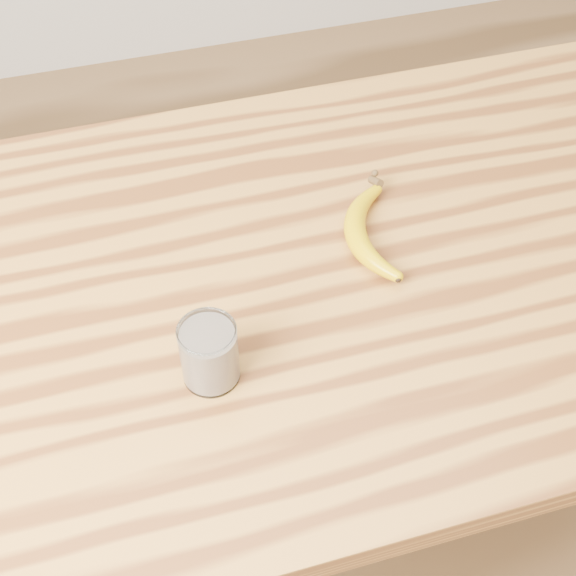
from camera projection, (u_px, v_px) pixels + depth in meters
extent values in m
plane|color=brown|center=(336.00, 533.00, 1.79)|extent=(4.00, 4.00, 0.00)
cube|color=#A8702D|center=(364.00, 265.00, 1.12)|extent=(1.20, 0.80, 0.04)
cylinder|color=brown|center=(31.00, 354.00, 1.58)|extent=(0.06, 0.06, 0.86)
cylinder|color=brown|center=(527.00, 245.00, 1.78)|extent=(0.06, 0.06, 0.86)
cylinder|color=white|center=(209.00, 353.00, 0.94)|extent=(0.07, 0.07, 0.09)
torus|color=white|center=(206.00, 331.00, 0.91)|extent=(0.07, 0.07, 0.00)
cylinder|color=beige|center=(209.00, 355.00, 0.95)|extent=(0.06, 0.06, 0.07)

